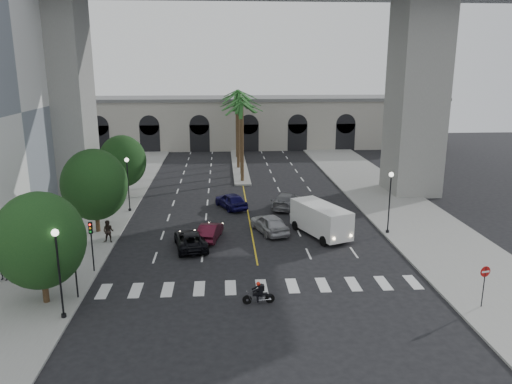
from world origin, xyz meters
name	(u,v)px	position (x,y,z in m)	size (l,w,h in m)	color
ground	(260,277)	(0.00, 0.00, 0.00)	(140.00, 140.00, 0.00)	black
sidewalk_left	(89,215)	(-15.00, 15.00, 0.07)	(8.00, 100.00, 0.15)	gray
sidewalk_right	(400,209)	(15.00, 15.00, 0.07)	(8.00, 100.00, 0.15)	gray
median	(239,165)	(0.00, 38.00, 0.10)	(2.00, 24.00, 0.20)	gray
pier_building	(236,122)	(0.00, 55.00, 4.27)	(71.00, 10.50, 8.50)	#B3AEA0
bridge	(277,17)	(3.42, 22.00, 18.51)	(75.00, 13.00, 26.00)	gray
palm_a	(242,107)	(0.00, 28.00, 9.10)	(3.20, 3.20, 10.30)	#47331E
palm_b	(241,102)	(0.10, 32.00, 9.37)	(3.20, 3.20, 10.60)	#47331E
palm_c	(238,103)	(-0.20, 36.00, 8.91)	(3.20, 3.20, 10.10)	#47331E
palm_d	(239,96)	(0.15, 40.00, 9.65)	(3.20, 3.20, 10.90)	#47331E
palm_e	(237,97)	(-0.10, 44.00, 9.19)	(3.20, 3.20, 10.40)	#47331E
palm_f	(238,94)	(0.20, 48.00, 9.46)	(3.20, 3.20, 10.70)	#47331E
street_tree_near	(40,240)	(-13.00, -3.00, 4.02)	(5.20, 5.20, 6.89)	#382616
street_tree_mid	(95,185)	(-13.00, 10.00, 4.21)	(5.44, 5.44, 7.21)	#382616
street_tree_far	(122,161)	(-13.00, 22.00, 3.90)	(5.04, 5.04, 6.68)	#382616
lamp_post_left_near	(59,266)	(-11.40, -5.00, 3.22)	(0.40, 0.40, 5.35)	black
lamp_post_left_far	(128,180)	(-11.40, 16.00, 3.22)	(0.40, 0.40, 5.35)	black
lamp_post_right	(390,197)	(11.40, 8.00, 3.22)	(0.40, 0.40, 5.35)	black
traffic_signal_near	(75,261)	(-11.30, -2.50, 2.51)	(0.25, 0.18, 3.65)	black
traffic_signal_far	(91,238)	(-11.30, 1.50, 2.51)	(0.25, 0.18, 3.65)	black
motorcycle_rider	(260,294)	(-0.30, -3.79, 0.64)	(1.95, 0.53, 1.40)	black
car_a	(269,223)	(1.50, 9.08, 0.82)	(1.93, 4.80, 1.63)	#9E9EA2
car_b	(210,231)	(-3.50, 7.77, 0.68)	(1.45, 4.14, 1.37)	#410D1B
car_c	(191,240)	(-4.95, 5.84, 0.68)	(2.26, 4.89, 1.36)	black
car_d	(287,201)	(3.93, 16.49, 0.75)	(2.10, 5.17, 1.50)	slate
car_e	(231,201)	(-1.59, 16.74, 0.79)	(1.86, 4.62, 1.58)	#130F4A
cargo_van	(321,219)	(5.69, 7.99, 1.46)	(4.44, 6.56, 2.62)	white
pedestrian_a	(3,266)	(-16.82, 0.41, 1.11)	(0.70, 0.46, 1.91)	black
pedestrian_b	(108,231)	(-11.50, 7.19, 1.05)	(0.88, 0.68, 1.80)	black
do_not_enter_sign	(485,278)	(12.60, -5.36, 1.94)	(0.65, 0.16, 2.67)	black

